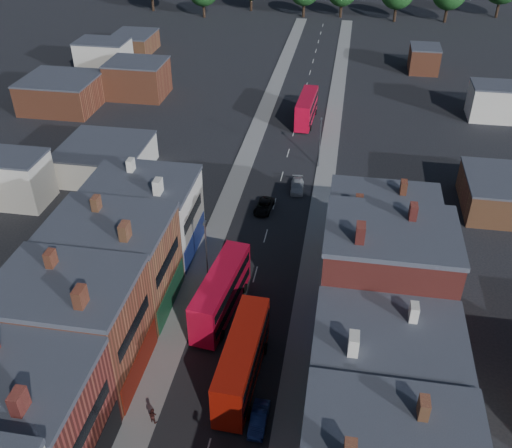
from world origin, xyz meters
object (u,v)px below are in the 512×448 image
(bus_2, at_px, (306,108))
(car_3, at_px, (297,186))
(bus_1, at_px, (242,359))
(ped_1, at_px, (153,415))
(car_1, at_px, (259,419))
(bus_0, at_px, (221,292))
(car_2, at_px, (264,206))

(bus_2, height_order, car_3, bus_2)
(bus_1, bearing_deg, car_3, 90.28)
(ped_1, bearing_deg, bus_1, -119.77)
(bus_2, distance_m, car_1, 65.44)
(car_1, relative_size, car_3, 0.87)
(bus_1, height_order, ped_1, bus_1)
(bus_0, bearing_deg, bus_2, 92.59)
(bus_2, bearing_deg, bus_0, -91.69)
(car_3, bearing_deg, bus_1, -95.99)
(bus_1, relative_size, car_3, 2.67)
(bus_1, distance_m, car_1, 5.52)
(car_2, relative_size, car_3, 1.02)
(ped_1, bearing_deg, car_3, -81.32)
(bus_2, xyz_separation_m, ped_1, (-6.94, -66.71, -1.75))
(car_3, distance_m, ped_1, 42.81)
(bus_2, relative_size, car_2, 2.46)
(car_1, height_order, car_2, car_1)
(car_3, bearing_deg, bus_0, -104.81)
(car_3, height_order, ped_1, ped_1)
(bus_2, distance_m, car_3, 24.76)
(bus_0, relative_size, ped_1, 7.75)
(car_1, relative_size, car_2, 0.85)
(bus_1, height_order, car_3, bus_1)
(bus_0, height_order, car_2, bus_0)
(bus_2, bearing_deg, bus_1, -87.31)
(bus_1, distance_m, bus_2, 60.85)
(bus_2, height_order, car_2, bus_2)
(bus_1, xyz_separation_m, car_3, (1.21, 36.19, -2.17))
(car_2, bearing_deg, bus_2, 90.61)
(bus_0, xyz_separation_m, bus_1, (3.96, -8.91, 0.04))
(car_2, bearing_deg, car_1, -75.89)
(car_2, bearing_deg, car_3, 63.81)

